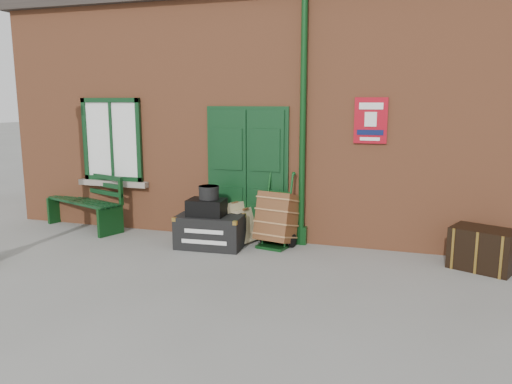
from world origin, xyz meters
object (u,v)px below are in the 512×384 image
at_px(porter_trolley, 277,218).
at_px(bench, 87,200).
at_px(dark_trunk, 482,249).
at_px(houdini_trunk, 210,232).

bearing_deg(porter_trolley, bench, -169.58).
relative_size(bench, dark_trunk, 2.16).
distance_m(houdini_trunk, dark_trunk, 4.08).
bearing_deg(houdini_trunk, porter_trolley, 18.77).
bearing_deg(bench, houdini_trunk, 9.66).
bearing_deg(dark_trunk, houdini_trunk, -154.14).
bearing_deg(dark_trunk, porter_trolley, -161.12).
xyz_separation_m(bench, houdini_trunk, (2.70, -0.52, -0.26)).
height_order(porter_trolley, dark_trunk, porter_trolley).
height_order(bench, porter_trolley, porter_trolley).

